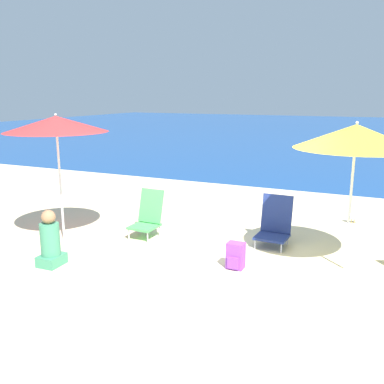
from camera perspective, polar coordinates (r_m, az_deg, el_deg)
The scene contains 9 objects.
ground_plane at distance 6.48m, azimuth 3.62°, elevation -9.50°, with size 60.00×60.00×0.00m, color beige.
sea_water at distance 31.22m, azimuth 20.69°, elevation 7.58°, with size 60.00×40.00×0.01m.
beach_umbrella_red at distance 7.38m, azimuth -17.66°, elevation 8.62°, with size 1.68×1.68×2.17m.
beach_umbrella_yellow at distance 6.22m, azimuth 21.01°, elevation 6.91°, with size 1.66×1.66×2.12m.
beach_chair_green at distance 7.61m, azimuth -5.89°, elevation -3.10°, with size 0.46×0.59×0.82m.
beach_chair_navy at distance 7.27m, azimuth 10.96°, elevation -4.19°, with size 0.53×0.57×0.83m.
person_seated_near at distance 6.62m, azimuth -18.37°, elevation -6.37°, with size 0.32×0.38×0.84m.
backpack_purple at distance 6.27m, azimuth 5.83°, elevation -8.47°, with size 0.24×0.22×0.39m.
seagull at distance 8.94m, azimuth 20.75°, elevation -3.03°, with size 0.27×0.11×0.23m.
Camera 1 is at (2.11, -5.61, 2.47)m, focal length 40.00 mm.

